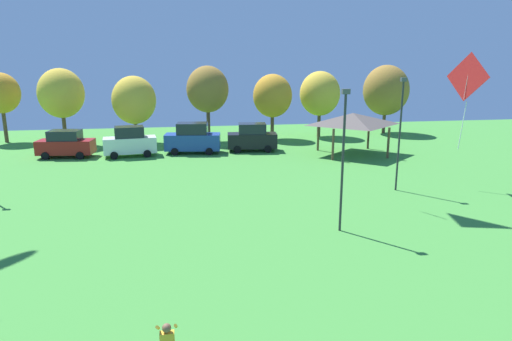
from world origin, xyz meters
The scene contains 15 objects.
kite_flying_5 centered at (16.45, 29.60, 6.86)m, with size 1.09×2.81×6.02m.
parked_car_leftmost centered at (-10.79, 43.31, 1.14)m, with size 4.70×2.44×2.30m.
parked_car_second_from_left centered at (-5.48, 42.85, 1.25)m, with size 4.52×2.38×2.57m.
parked_car_third_from_left centered at (-0.17, 43.37, 1.31)m, with size 4.98×2.55×2.69m.
parked_car_rightmost_in_row centered at (5.14, 43.48, 1.23)m, with size 4.54×2.35×2.51m.
park_pavilion centered at (13.48, 40.70, 3.08)m, with size 6.21×5.41×3.60m.
light_post_0 centered at (6.31, 23.26, 3.79)m, with size 0.36×0.20×6.77m.
light_post_2 centered at (12.18, 29.44, 3.91)m, with size 0.36×0.20×7.01m.
treeline_tree_0 centered at (-18.42, 51.84, 4.85)m, with size 3.59×3.59×6.85m.
treeline_tree_1 centered at (-12.19, 49.23, 4.95)m, with size 4.22×4.22×7.29m.
treeline_tree_2 centered at (-5.54, 49.08, 4.24)m, with size 4.20×4.20×6.56m.
treeline_tree_3 centered at (1.56, 49.05, 5.19)m, with size 4.13×4.13×7.49m.
treeline_tree_4 centered at (8.18, 49.51, 4.44)m, with size 3.99×3.99×6.65m.
treeline_tree_5 centered at (13.42, 50.31, 4.55)m, with size 4.24×4.24×6.90m.
treeline_tree_6 centered at (21.30, 51.37, 4.75)m, with size 4.99×4.99×7.50m.
Camera 1 is at (-1.00, 3.44, 8.04)m, focal length 32.00 mm.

